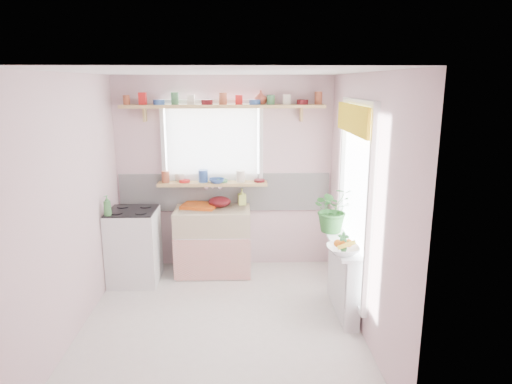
{
  "coord_description": "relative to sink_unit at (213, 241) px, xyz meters",
  "views": [
    {
      "loc": [
        0.23,
        -4.26,
        2.41
      ],
      "look_at": [
        0.38,
        0.55,
        1.25
      ],
      "focal_mm": 32.0,
      "sensor_mm": 36.0,
      "label": 1
    }
  ],
  "objects": [
    {
      "name": "dish_tray",
      "position": [
        -0.17,
        0.09,
        0.44
      ],
      "size": [
        0.49,
        0.41,
        0.04
      ],
      "primitive_type": "cube",
      "rotation": [
        0.0,
        0.0,
        -0.23
      ],
      "color": "#CC5112",
      "rests_on": "sink_unit"
    },
    {
      "name": "cooker_bottle",
      "position": [
        -1.17,
        -0.46,
        0.6
      ],
      "size": [
        0.12,
        0.12,
        0.24
      ],
      "primitive_type": "imported",
      "rotation": [
        0.0,
        0.0,
        -0.35
      ],
      "color": "#438745",
      "rests_on": "cooker"
    },
    {
      "name": "room",
      "position": [
        0.81,
        -0.43,
        0.94
      ],
      "size": [
        3.2,
        3.2,
        3.2
      ],
      "color": "silver",
      "rests_on": "ground"
    },
    {
      "name": "shelf_vase",
      "position": [
        0.62,
        0.24,
        1.79
      ],
      "size": [
        0.22,
        0.22,
        0.17
      ],
      "primitive_type": "imported",
      "rotation": [
        0.0,
        0.0,
        0.42
      ],
      "color": "#AB4934",
      "rests_on": "pine_shelf"
    },
    {
      "name": "sill_crockery",
      "position": [
        -0.05,
        0.19,
        0.78
      ],
      "size": [
        1.35,
        0.11,
        0.12
      ],
      "color": "#A55133",
      "rests_on": "windowsill"
    },
    {
      "name": "shelf_crockery",
      "position": [
        0.13,
        0.18,
        1.76
      ],
      "size": [
        2.47,
        0.11,
        0.12
      ],
      "color": "#A55133",
      "rests_on": "pine_shelf"
    },
    {
      "name": "sill_bowl",
      "position": [
        0.06,
        0.13,
        0.76
      ],
      "size": [
        0.25,
        0.25,
        0.06
      ],
      "primitive_type": "imported",
      "rotation": [
        0.0,
        0.0,
        -0.39
      ],
      "color": "#2E5096",
      "rests_on": "windowsill"
    },
    {
      "name": "sink_unit",
      "position": [
        0.0,
        0.0,
        0.0
      ],
      "size": [
        0.95,
        0.65,
        1.11
      ],
      "color": "white",
      "rests_on": "ground"
    },
    {
      "name": "cooker",
      "position": [
        -0.95,
        -0.24,
        0.03
      ],
      "size": [
        0.58,
        0.58,
        0.93
      ],
      "color": "white",
      "rests_on": "ground"
    },
    {
      "name": "pine_shelf",
      "position": [
        0.15,
        0.18,
        1.69
      ],
      "size": [
        2.52,
        0.24,
        0.04
      ],
      "primitive_type": "cube",
      "color": "tan",
      "rests_on": "room"
    },
    {
      "name": "sill_cup",
      "position": [
        -0.43,
        0.25,
        0.78
      ],
      "size": [
        0.14,
        0.14,
        0.1
      ],
      "primitive_type": "imported",
      "rotation": [
        0.0,
        0.0,
        -0.1
      ],
      "color": "beige",
      "rests_on": "windowsill"
    },
    {
      "name": "soap_bottle_sink",
      "position": [
        0.37,
        0.21,
        0.52
      ],
      "size": [
        0.11,
        0.11,
        0.21
      ],
      "primitive_type": "imported",
      "rotation": [
        0.0,
        0.0,
        0.15
      ],
      "color": "#C6DD62",
      "rests_on": "sink_unit"
    },
    {
      "name": "fruit_bowl",
      "position": [
        1.36,
        -1.39,
        0.38
      ],
      "size": [
        0.32,
        0.32,
        0.08
      ],
      "primitive_type": "imported",
      "rotation": [
        0.0,
        0.0,
        -0.0
      ],
      "color": "white",
      "rests_on": "radiator_ledge"
    },
    {
      "name": "radiator_ledge",
      "position": [
        1.45,
        -1.09,
        -0.03
      ],
      "size": [
        0.22,
        0.95,
        0.78
      ],
      "color": "white",
      "rests_on": "ground"
    },
    {
      "name": "colander",
      "position": [
        0.09,
        0.12,
        0.48
      ],
      "size": [
        0.35,
        0.35,
        0.13
      ],
      "primitive_type": "ellipsoid",
      "rotation": [
        0.0,
        0.0,
        -0.23
      ],
      "color": "#500D13",
      "rests_on": "sink_unit"
    },
    {
      "name": "herb_pot",
      "position": [
        1.36,
        -1.39,
        0.45
      ],
      "size": [
        0.12,
        0.09,
        0.22
      ],
      "primitive_type": "imported",
      "rotation": [
        0.0,
        0.0,
        -0.08
      ],
      "color": "#255D2A",
      "rests_on": "radiator_ledge"
    },
    {
      "name": "windowsill",
      "position": [
        -0.0,
        0.19,
        0.71
      ],
      "size": [
        1.4,
        0.22,
        0.04
      ],
      "primitive_type": "cube",
      "color": "tan",
      "rests_on": "room"
    },
    {
      "name": "jade_plant",
      "position": [
        1.39,
        -0.69,
        0.61
      ],
      "size": [
        0.55,
        0.5,
        0.53
      ],
      "primitive_type": "imported",
      "rotation": [
        0.0,
        0.0,
        0.2
      ],
      "color": "#2B6A2A",
      "rests_on": "radiator_ledge"
    },
    {
      "name": "fruit",
      "position": [
        1.37,
        -1.38,
        0.44
      ],
      "size": [
        0.2,
        0.14,
        0.1
      ],
      "color": "orange",
      "rests_on": "fruit_bowl"
    }
  ]
}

